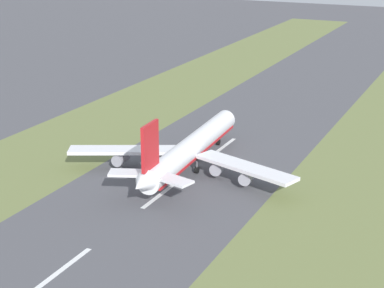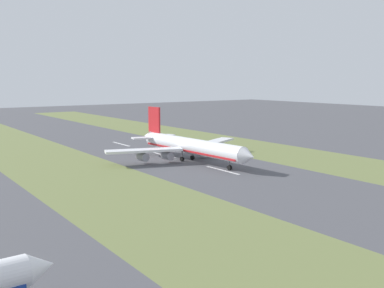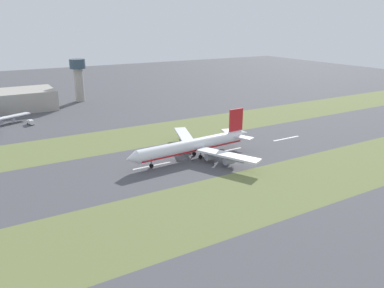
% 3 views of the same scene
% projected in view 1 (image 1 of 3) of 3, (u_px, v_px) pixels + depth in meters
% --- Properties ---
extents(ground_plane, '(800.00, 800.00, 0.00)m').
position_uv_depth(ground_plane, '(201.00, 164.00, 178.73)').
color(ground_plane, '#4C4C51').
extents(grass_median_west, '(40.00, 600.00, 0.01)m').
position_uv_depth(grass_median_west, '(68.00, 142.00, 197.02)').
color(grass_median_west, olive).
rests_on(grass_median_west, ground).
extents(grass_median_east, '(40.00, 600.00, 0.01)m').
position_uv_depth(grass_median_east, '(364.00, 191.00, 160.43)').
color(grass_median_east, olive).
rests_on(grass_median_east, ground).
extents(centreline_dash_near, '(1.20, 18.00, 0.01)m').
position_uv_depth(centreline_dash_near, '(63.00, 269.00, 124.12)').
color(centreline_dash_near, silver).
rests_on(centreline_dash_near, ground).
extents(centreline_dash_mid, '(1.20, 18.00, 0.01)m').
position_uv_depth(centreline_dash_mid, '(160.00, 195.00, 158.32)').
color(centreline_dash_mid, silver).
rests_on(centreline_dash_mid, ground).
extents(centreline_dash_far, '(1.20, 18.00, 0.01)m').
position_uv_depth(centreline_dash_far, '(223.00, 147.00, 192.53)').
color(centreline_dash_far, silver).
rests_on(centreline_dash_far, ground).
extents(airplane_main_jet, '(64.02, 67.21, 20.20)m').
position_uv_depth(airplane_main_jet, '(189.00, 150.00, 172.16)').
color(airplane_main_jet, white).
rests_on(airplane_main_jet, ground).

